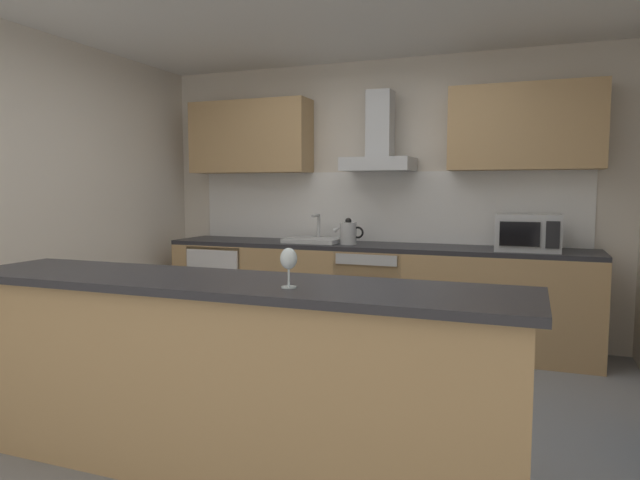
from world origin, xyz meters
name	(u,v)px	position (x,y,z in m)	size (l,w,h in m)	color
ground	(300,409)	(0.00, 0.00, -0.01)	(5.37, 4.96, 0.02)	gray
wall_back	(381,199)	(0.00, 2.04, 1.30)	(5.37, 0.12, 2.60)	silver
wall_left	(27,202)	(-2.24, 0.00, 1.30)	(0.12, 4.96, 2.60)	silver
backsplash_tile	(379,207)	(0.00, 1.97, 1.23)	(3.71, 0.02, 0.66)	white
counter_back	(370,294)	(0.00, 1.66, 0.45)	(3.84, 0.60, 0.90)	tan
counter_island	(226,376)	(-0.03, -0.87, 0.49)	(2.92, 0.64, 0.97)	tan
upper_cabinets	(376,133)	(0.00, 1.81, 1.91)	(3.79, 0.32, 0.70)	tan
oven	(374,293)	(0.05, 1.63, 0.46)	(0.60, 0.62, 0.80)	slate
refrigerator	(227,287)	(-1.46, 1.63, 0.43)	(0.58, 0.60, 0.85)	white
microwave	(528,232)	(1.33, 1.61, 1.05)	(0.50, 0.38, 0.30)	#B7BABC
sink	(314,240)	(-0.54, 1.64, 0.93)	(0.50, 0.40, 0.26)	silver
kettle	(348,233)	(-0.19, 1.60, 1.01)	(0.29, 0.15, 0.24)	#B7BABC
range_hood	(379,146)	(0.05, 1.76, 1.79)	(0.62, 0.45, 0.72)	#B7BABC
wine_glass	(289,260)	(0.36, -0.97, 1.09)	(0.08, 0.08, 0.18)	silver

